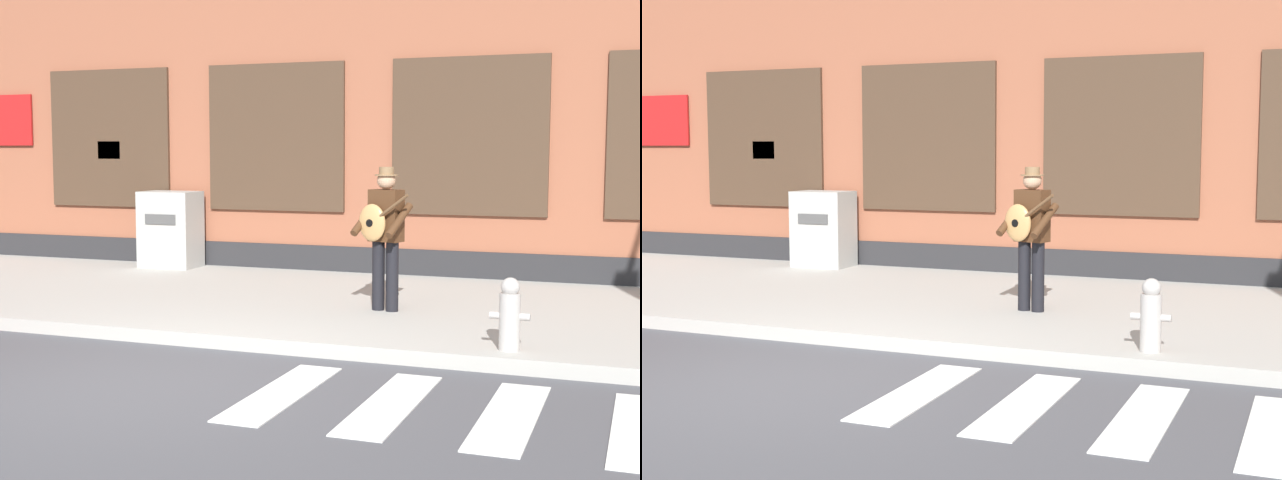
{
  "view_description": "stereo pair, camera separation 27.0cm",
  "coord_description": "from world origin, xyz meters",
  "views": [
    {
      "loc": [
        4.11,
        -6.54,
        2.05
      ],
      "look_at": [
        0.97,
        1.85,
        1.15
      ],
      "focal_mm": 50.0,
      "sensor_mm": 36.0,
      "label": 1
    },
    {
      "loc": [
        4.36,
        -6.44,
        2.05
      ],
      "look_at": [
        0.97,
        1.85,
        1.15
      ],
      "focal_mm": 50.0,
      "sensor_mm": 36.0,
      "label": 2
    }
  ],
  "objects": [
    {
      "name": "crosswalk",
      "position": [
        3.62,
        0.25,
        0.01
      ],
      "size": [
        5.2,
        1.9,
        0.01
      ],
      "color": "silver",
      "rests_on": "ground"
    },
    {
      "name": "building_backdrop",
      "position": [
        -0.0,
        8.59,
        3.12
      ],
      "size": [
        28.0,
        4.06,
        6.25
      ],
      "color": "#99563D",
      "rests_on": "ground"
    },
    {
      "name": "ground_plane",
      "position": [
        0.0,
        0.0,
        0.0
      ],
      "size": [
        160.0,
        160.0,
        0.0
      ],
      "primitive_type": "plane",
      "color": "#4C4C51"
    },
    {
      "name": "busker",
      "position": [
        1.15,
        3.5,
        1.12
      ],
      "size": [
        0.72,
        0.64,
        1.7
      ],
      "color": "black",
      "rests_on": "sidewalk"
    },
    {
      "name": "sidewalk",
      "position": [
        0.0,
        4.07,
        0.08
      ],
      "size": [
        28.0,
        5.04,
        0.15
      ],
      "color": "#ADAAA3",
      "rests_on": "ground"
    },
    {
      "name": "fire_hydrant",
      "position": [
        2.88,
        1.9,
        0.5
      ],
      "size": [
        0.38,
        0.2,
        0.7
      ],
      "color": "#B2ADA8",
      "rests_on": "sidewalk"
    },
    {
      "name": "utility_box",
      "position": [
        -3.24,
        6.14,
        0.77
      ],
      "size": [
        0.91,
        0.65,
        1.23
      ],
      "color": "#ADADA8",
      "rests_on": "sidewalk"
    }
  ]
}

